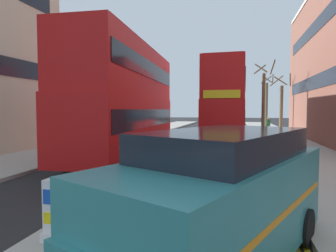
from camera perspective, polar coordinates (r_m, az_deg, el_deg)
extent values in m
cube|color=#ADA89E|center=(16.72, 24.89, -5.26)|extent=(4.00, 80.00, 0.14)
cube|color=#ADA89E|center=(19.05, -17.24, -4.10)|extent=(4.00, 80.00, 0.14)
cube|color=yellow|center=(14.47, 18.22, -6.67)|extent=(0.10, 56.00, 0.01)
cube|color=yellow|center=(14.46, 17.58, -6.66)|extent=(0.10, 56.00, 0.01)
cube|color=#ADA89E|center=(6.02, -21.49, -20.52)|extent=(1.10, 2.20, 0.10)
cube|color=silver|center=(5.97, -21.52, -19.38)|extent=(0.36, 0.28, 0.16)
cube|color=white|center=(5.78, -21.64, -14.28)|extent=(0.28, 0.20, 0.95)
cube|color=blue|center=(5.64, -22.31, -12.71)|extent=(0.22, 0.01, 0.26)
cube|color=yellow|center=(5.76, -22.22, -16.36)|extent=(0.22, 0.01, 0.20)
cube|color=red|center=(14.79, -8.09, 0.45)|extent=(3.03, 10.91, 2.60)
cube|color=red|center=(14.88, -8.17, 10.30)|extent=(2.97, 10.69, 2.50)
cube|color=black|center=(14.78, -8.10, 1.61)|extent=(3.04, 10.48, 0.84)
cube|color=black|center=(14.90, -8.17, 10.68)|extent=(3.01, 10.26, 0.80)
cube|color=yellow|center=(19.95, -3.11, 5.64)|extent=(2.00, 0.16, 0.44)
cube|color=maroon|center=(15.10, -8.21, 15.20)|extent=(2.72, 9.82, 0.10)
cylinder|color=black|center=(18.44, -8.38, -2.81)|extent=(0.35, 1.05, 1.04)
cylinder|color=black|center=(17.78, -0.74, -3.00)|extent=(0.35, 1.05, 1.04)
cylinder|color=black|center=(12.37, -18.65, -5.92)|extent=(0.35, 1.05, 1.04)
cylinder|color=black|center=(11.36, -7.53, -6.58)|extent=(0.35, 1.05, 1.04)
cube|color=red|center=(21.52, 11.49, 1.28)|extent=(2.75, 10.85, 2.60)
cube|color=red|center=(21.59, 11.56, 8.06)|extent=(2.69, 10.64, 2.50)
cube|color=black|center=(21.51, 11.49, 2.08)|extent=(2.77, 10.42, 0.84)
cube|color=black|center=(21.60, 11.57, 8.32)|extent=(2.75, 10.21, 0.80)
cube|color=yellow|center=(16.17, 10.41, 6.16)|extent=(2.00, 0.11, 0.44)
cube|color=maroon|center=(21.74, 11.60, 11.47)|extent=(2.47, 9.77, 0.10)
cylinder|color=black|center=(18.23, 14.74, -2.96)|extent=(0.32, 1.05, 1.04)
cylinder|color=black|center=(18.40, 6.93, -2.82)|extent=(0.32, 1.05, 1.04)
cylinder|color=black|center=(24.90, 14.79, -1.32)|extent=(0.32, 1.05, 1.04)
cylinder|color=black|center=(25.02, 9.05, -1.23)|extent=(0.32, 1.05, 1.04)
cube|color=teal|center=(4.86, 10.41, -14.94)|extent=(3.67, 5.07, 1.50)
cube|color=black|center=(4.81, 11.34, -5.35)|extent=(2.82, 3.49, 0.76)
cube|color=orange|center=(4.85, 10.42, -14.38)|extent=(3.53, 4.73, 0.10)
cylinder|color=black|center=(6.07, 25.09, -17.43)|extent=(0.48, 0.71, 0.68)
cylinder|color=black|center=(6.67, 9.23, -15.26)|extent=(0.48, 0.71, 0.68)
cylinder|color=#2D2D38|center=(27.80, 18.96, -0.83)|extent=(0.22, 0.22, 0.85)
cube|color=#338C4C|center=(27.76, 18.99, 0.62)|extent=(0.34, 0.22, 0.56)
sphere|color=tan|center=(27.75, 19.00, 1.42)|extent=(0.20, 0.20, 0.20)
cylinder|color=#6B6047|center=(26.31, 18.12, 3.92)|extent=(0.29, 0.29, 5.40)
cylinder|color=#6B6047|center=(26.71, 19.76, 10.75)|extent=(0.33, 1.47, 1.08)
cylinder|color=#6B6047|center=(27.01, 17.50, 10.51)|extent=(1.10, 0.73, 0.90)
cylinder|color=#6B6047|center=(26.05, 17.69, 10.74)|extent=(1.05, 0.70, 0.86)
cylinder|color=#6B6047|center=(37.34, 18.66, 3.75)|extent=(0.33, 0.33, 5.52)
cylinder|color=#6B6047|center=(37.53, 19.79, 8.67)|extent=(0.22, 1.39, 1.02)
cylinder|color=#6B6047|center=(38.11, 18.64, 8.54)|extent=(1.28, 0.16, 0.94)
cylinder|color=#6B6047|center=(37.45, 18.11, 8.44)|extent=(0.14, 0.89, 0.67)
cylinder|color=#6B6047|center=(37.08, 18.98, 8.51)|extent=(0.95, 0.35, 0.71)
cylinder|color=#6B6047|center=(31.69, 21.24, 3.10)|extent=(0.35, 0.35, 4.72)
cylinder|color=#6B6047|center=(31.81, 22.76, 8.31)|extent=(0.39, 1.59, 1.17)
cylinder|color=#6B6047|center=(32.45, 20.45, 8.27)|extent=(1.45, 0.95, 1.19)
cylinder|color=#6B6047|center=(31.21, 21.14, 8.24)|extent=(1.26, 0.51, 0.95)
cube|color=black|center=(21.04, 29.20, 19.13)|extent=(0.04, 24.64, 1.00)
cube|color=black|center=(20.29, 28.89, 8.37)|extent=(0.04, 24.64, 1.00)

